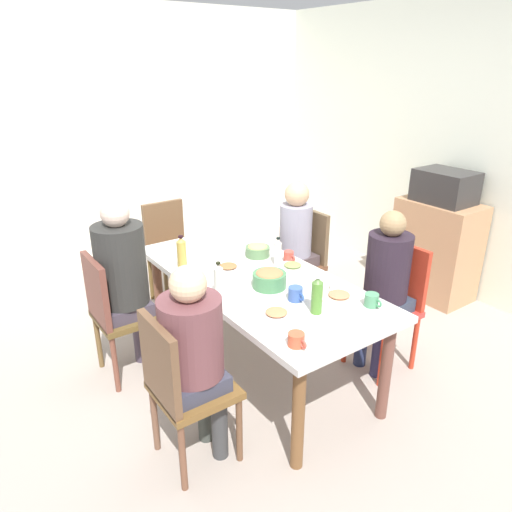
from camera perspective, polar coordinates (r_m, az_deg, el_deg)
name	(u,v)px	position (r m, az deg, el deg)	size (l,w,h in m)	color
ground_plane	(256,367)	(3.54, 0.00, -13.14)	(5.81, 5.81, 0.00)	#A6998E
wall_back	(472,153)	(4.70, 24.43, 11.14)	(5.09, 0.12, 2.60)	silver
wall_left	(115,141)	(5.17, -16.48, 13.06)	(0.12, 4.78, 2.60)	silver
dining_table	(256,287)	(3.21, 0.00, -3.78)	(1.93, 0.88, 0.72)	silver
chair_0	(170,246)	(4.34, -10.28, 1.14)	(0.40, 0.40, 0.90)	brown
chair_1	(114,310)	(3.34, -16.60, -6.21)	(0.40, 0.40, 0.90)	brown
person_1	(123,273)	(3.26, -15.62, -2.01)	(0.33, 0.33, 1.26)	#473C49
chair_2	(180,384)	(2.57, -9.10, -14.92)	(0.40, 0.40, 0.90)	brown
person_2	(194,347)	(2.49, -7.48, -10.80)	(0.33, 0.33, 1.16)	#3C413C
chair_3	(392,299)	(3.47, 15.93, -5.00)	(0.40, 0.40, 0.90)	#B7332D
person_3	(385,279)	(3.33, 15.25, -2.63)	(0.30, 0.30, 1.17)	#2C2A50
chair_4	(302,256)	(4.07, 5.53, -0.03)	(0.40, 0.40, 0.90)	brown
person_4	(294,238)	(3.95, 4.59, 2.10)	(0.30, 0.30, 1.17)	#393841
plate_0	(228,268)	(3.29, -3.35, -1.40)	(0.22, 0.22, 0.04)	white
plate_1	(276,314)	(2.70, 2.46, -6.96)	(0.23, 0.23, 0.04)	silver
plate_2	(339,296)	(2.93, 9.91, -4.79)	(0.24, 0.24, 0.04)	#ECE3C8
plate_3	(293,267)	(3.31, 4.42, -1.28)	(0.22, 0.22, 0.04)	silver
bowl_0	(269,279)	(3.01, 1.62, -2.73)	(0.21, 0.21, 0.12)	#457E4F
bowl_1	(258,250)	(3.50, 0.19, 0.71)	(0.18, 0.18, 0.09)	#53784D
cup_0	(325,286)	(2.99, 8.29, -3.52)	(0.11, 0.07, 0.08)	white
cup_1	(296,294)	(2.87, 4.82, -4.53)	(0.12, 0.09, 0.09)	#3C5DA7
cup_2	(296,340)	(2.44, 4.87, -9.96)	(0.12, 0.09, 0.07)	#CD5536
cup_3	(372,300)	(2.87, 13.70, -5.17)	(0.12, 0.08, 0.08)	#4E8F65
cup_4	(289,256)	(3.42, 3.96, -0.04)	(0.11, 0.07, 0.08)	#C4483C
bottle_0	(278,252)	(3.32, 2.64, 0.43)	(0.05, 0.05, 0.21)	silver
bottle_1	(317,296)	(2.71, 7.26, -4.74)	(0.06, 0.06, 0.23)	#4F8832
bottle_2	(219,280)	(2.89, -4.50, -2.89)	(0.06, 0.06, 0.22)	silver
bottle_3	(182,255)	(3.25, -8.88, 0.16)	(0.06, 0.06, 0.26)	gold
side_cabinet	(435,249)	(4.67, 20.69, 0.74)	(0.70, 0.44, 0.90)	tan
microwave	(445,187)	(4.50, 21.70, 7.74)	(0.48, 0.36, 0.28)	#2D2B2B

